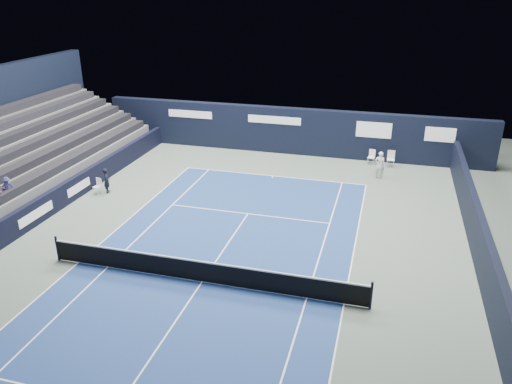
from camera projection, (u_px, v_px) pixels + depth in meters
The scene contains 13 objects.
ground at pixel (219, 257), 21.16m from camera, with size 48.00×48.00×0.00m, color #4E5D55.
court_surface at pixel (202, 282), 19.38m from camera, with size 10.97×23.77×0.01m, color navy.
enclosure_wall_right at pixel (475, 226), 21.81m from camera, with size 0.30×22.00×1.80m, color black.
folding_chair_back_a at pixel (372, 154), 31.81m from camera, with size 0.48×0.50×0.92m.
folding_chair_back_b at pixel (391, 158), 31.28m from camera, with size 0.47×0.45×1.03m.
line_judge_chair at pixel (98, 185), 27.33m from camera, with size 0.46×0.45×0.88m.
line_judge at pixel (107, 180), 27.38m from camera, with size 0.51×0.34×1.40m, color black.
court_markings at pixel (202, 282), 19.38m from camera, with size 11.03×23.83×0.00m.
tennis_net at pixel (202, 271), 19.19m from camera, with size 12.90×0.10×1.10m.
back_sponsor_wall at pixel (290, 131), 33.44m from camera, with size 26.00×0.63×3.10m.
side_barrier_left at pixel (76, 187), 26.77m from camera, with size 0.33×22.00×1.20m.
spectator_stand at pixel (24, 152), 28.06m from camera, with size 6.00×18.00×6.40m.
tennis_player at pixel (380, 165), 29.38m from camera, with size 0.63×0.84×1.64m.
Camera 1 is at (6.38, -15.35, 10.77)m, focal length 35.00 mm.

